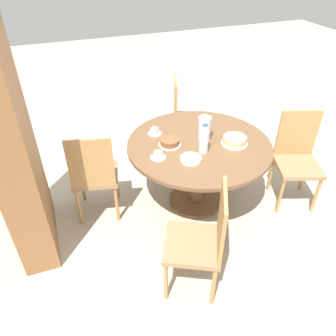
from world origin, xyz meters
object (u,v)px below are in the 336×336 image
at_px(coffee_pot, 204,128).
at_px(bookshelf, 17,151).
at_px(chair_d, 297,157).
at_px(cake_main, 235,140).
at_px(chair_c, 202,239).
at_px(cup_b, 155,132).
at_px(cake_second, 170,142).
at_px(chair_a, 186,116).
at_px(water_bottle, 204,141).
at_px(chair_b, 95,174).
at_px(cup_a, 158,155).

bearing_deg(coffee_pot, bookshelf, 90.38).
bearing_deg(coffee_pot, chair_d, -109.67).
bearing_deg(chair_d, cake_main, -172.96).
relative_size(chair_c, cup_b, 7.07).
distance_m(chair_c, cake_second, 1.03).
relative_size(chair_a, bookshelf, 0.49).
bearing_deg(chair_d, water_bottle, -167.44).
bearing_deg(cake_main, coffee_pot, 53.61).
distance_m(bookshelf, cake_main, 1.89).
xyz_separation_m(chair_a, coffee_pot, (-0.92, 0.21, 0.34)).
relative_size(chair_b, bookshelf, 0.49).
relative_size(bookshelf, coffee_pot, 7.23).
relative_size(chair_a, cup_a, 7.07).
bearing_deg(chair_b, cake_second, -174.73).
height_order(chair_d, cup_b, chair_d).
bearing_deg(cake_main, water_bottle, 94.25).
distance_m(chair_d, water_bottle, 1.06).
bearing_deg(bookshelf, cake_main, 84.99).
xyz_separation_m(water_bottle, cup_a, (0.05, 0.42, -0.09)).
distance_m(chair_a, cake_second, 1.10).
distance_m(chair_b, chair_d, 2.02).
relative_size(chair_a, cup_b, 7.07).
height_order(chair_b, cup_b, chair_b).
xyz_separation_m(water_bottle, cake_second, (0.21, 0.25, -0.08)).
relative_size(coffee_pot, cup_b, 2.01).
distance_m(chair_b, cup_b, 0.72).
xyz_separation_m(chair_c, cake_second, (0.99, -0.12, 0.25)).
relative_size(chair_a, cake_main, 3.86).
relative_size(chair_a, chair_d, 1.00).
bearing_deg(coffee_pot, chair_b, 84.42).
xyz_separation_m(coffee_pot, cup_a, (-0.15, 0.52, -0.10)).
height_order(chair_b, bookshelf, bookshelf).
xyz_separation_m(cake_main, cup_b, (0.44, 0.65, -0.01)).
distance_m(coffee_pot, water_bottle, 0.22).
xyz_separation_m(chair_b, cake_second, (-0.09, -0.72, 0.25)).
xyz_separation_m(chair_b, cup_a, (-0.25, -0.55, 0.24)).
bearing_deg(bookshelf, chair_c, 50.43).
bearing_deg(coffee_pot, water_bottle, 153.73).
relative_size(bookshelf, cup_b, 14.55).
bearing_deg(chair_a, chair_b, 142.41).
bearing_deg(cup_a, chair_a, -34.06).
bearing_deg(coffee_pot, chair_a, -12.63).
height_order(water_bottle, cake_main, water_bottle).
xyz_separation_m(coffee_pot, cup_b, (0.27, 0.41, -0.10)).
relative_size(chair_a, coffee_pot, 3.51).
height_order(chair_a, water_bottle, water_bottle).
distance_m(chair_d, cake_main, 0.73).
height_order(cake_main, cake_second, cake_main).
bearing_deg(cake_main, cup_a, 87.96).
height_order(chair_c, bookshelf, bookshelf).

